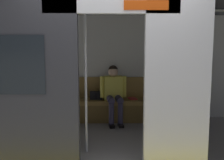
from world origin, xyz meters
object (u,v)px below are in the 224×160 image
object	(u,v)px
person_seated	(114,90)
train_car	(108,50)
grab_pole_door	(86,81)
bench_seat	(110,105)
handbag	(96,95)
book	(133,99)

from	to	relation	value
person_seated	train_car	bearing A→B (deg)	82.40
person_seated	grab_pole_door	xyz separation A→B (m)	(0.45, 1.63, 0.43)
bench_seat	person_seated	distance (m)	0.34
person_seated	grab_pole_door	size ratio (longest dim) A/B	0.54
handbag	book	size ratio (longest dim) A/B	1.18
person_seated	bench_seat	bearing A→B (deg)	-35.52
book	handbag	bearing A→B (deg)	-14.52
train_car	book	world-z (taller)	train_car
bench_seat	person_seated	xyz separation A→B (m)	(-0.07, 0.05, 0.33)
bench_seat	book	bearing A→B (deg)	-172.06
train_car	handbag	distance (m)	1.46
person_seated	handbag	bearing A→B (deg)	-17.46
book	person_seated	bearing A→B (deg)	1.61
person_seated	book	xyz separation A→B (m)	(-0.40, -0.12, -0.20)
book	grab_pole_door	world-z (taller)	grab_pole_door
handbag	grab_pole_door	world-z (taller)	grab_pole_door
bench_seat	grab_pole_door	xyz separation A→B (m)	(0.37, 1.68, 0.75)
grab_pole_door	book	bearing A→B (deg)	-116.00
person_seated	handbag	xyz separation A→B (m)	(0.37, -0.12, -0.13)
grab_pole_door	person_seated	bearing A→B (deg)	-105.35
person_seated	book	world-z (taller)	person_seated
book	bench_seat	bearing A→B (deg)	-6.72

